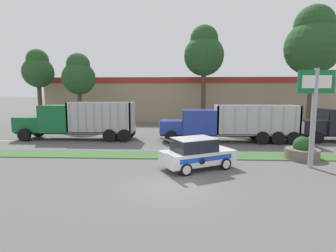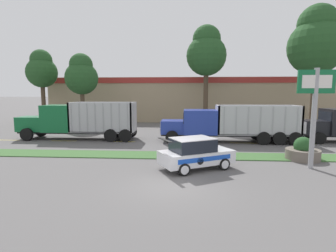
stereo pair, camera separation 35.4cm
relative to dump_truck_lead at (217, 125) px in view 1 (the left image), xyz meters
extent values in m
plane|color=#5B5959|center=(-3.52, -11.64, -1.52)|extent=(600.00, 600.00, 0.00)
cube|color=#3D6633|center=(-3.52, -5.61, -1.49)|extent=(120.00, 2.14, 0.06)
cube|color=yellow|center=(-19.34, -0.54, -1.52)|extent=(2.40, 0.14, 0.01)
cube|color=yellow|center=(-13.94, -0.54, -1.52)|extent=(2.40, 0.14, 0.01)
cube|color=yellow|center=(-8.54, -0.54, -1.52)|extent=(2.40, 0.14, 0.01)
cube|color=yellow|center=(-3.14, -0.54, -1.52)|extent=(2.40, 0.14, 0.01)
cube|color=yellow|center=(2.26, -0.54, -1.52)|extent=(2.40, 0.14, 0.01)
cube|color=yellow|center=(7.66, -0.54, -1.52)|extent=(2.40, 0.14, 0.01)
cube|color=black|center=(0.93, 0.00, -0.88)|extent=(11.91, 1.36, 0.18)
cube|color=#23389E|center=(-4.02, 0.00, -0.21)|extent=(2.01, 2.03, 1.16)
cube|color=#B7B7BC|center=(-5.06, 0.00, -0.21)|extent=(0.06, 1.73, 0.98)
cube|color=#23389E|center=(-1.58, 0.00, 0.27)|extent=(2.89, 2.48, 2.11)
cube|color=black|center=(-3.04, 0.00, 0.64)|extent=(0.04, 2.11, 0.95)
cylinder|color=silver|center=(-0.03, -0.80, 0.98)|extent=(0.14, 0.14, 1.42)
cube|color=#B7B7BC|center=(3.38, 0.00, -0.73)|extent=(7.02, 2.48, 0.12)
cube|color=#B7B7BC|center=(-0.05, 0.00, 0.51)|extent=(0.16, 2.48, 2.47)
cube|color=#B7B7BC|center=(6.81, 0.00, 0.51)|extent=(0.16, 2.48, 2.47)
cube|color=#B7B7BC|center=(3.38, -1.16, 0.51)|extent=(7.02, 0.16, 2.47)
cube|color=#B7B7BC|center=(3.38, 1.16, 0.51)|extent=(7.02, 0.16, 2.47)
cube|color=#A3A3A8|center=(0.37, -1.26, 0.51)|extent=(0.10, 0.04, 2.35)
cube|color=#A3A3A8|center=(1.37, -1.26, 0.51)|extent=(0.10, 0.04, 2.35)
cube|color=#A3A3A8|center=(2.37, -1.26, 0.51)|extent=(0.10, 0.04, 2.35)
cube|color=#A3A3A8|center=(3.38, -1.26, 0.51)|extent=(0.10, 0.04, 2.35)
cube|color=#A3A3A8|center=(4.38, -1.26, 0.51)|extent=(0.10, 0.04, 2.35)
cube|color=#A3A3A8|center=(5.38, -1.26, 0.51)|extent=(0.10, 0.04, 2.35)
cube|color=#A3A3A8|center=(6.39, -1.26, 0.51)|extent=(0.10, 0.04, 2.35)
cylinder|color=black|center=(-4.02, -1.22, -0.97)|extent=(1.11, 0.30, 1.11)
cylinder|color=black|center=(-4.02, 1.22, -0.97)|extent=(1.11, 0.30, 1.11)
cylinder|color=black|center=(6.29, -1.22, -0.97)|extent=(1.11, 0.30, 1.11)
cylinder|color=black|center=(6.29, 1.22, -0.97)|extent=(1.11, 0.30, 1.11)
cylinder|color=black|center=(4.99, -1.22, -0.97)|extent=(1.11, 0.30, 1.11)
cylinder|color=black|center=(4.99, 1.22, -0.97)|extent=(1.11, 0.30, 1.11)
cylinder|color=black|center=(3.70, -1.22, -0.97)|extent=(1.11, 0.30, 1.11)
cylinder|color=black|center=(3.70, 1.22, -0.97)|extent=(1.11, 0.30, 1.11)
cube|color=black|center=(8.58, 0.70, -0.22)|extent=(1.92, 2.12, 1.24)
cube|color=#B7B7BC|center=(7.59, 0.70, -0.22)|extent=(0.06, 1.81, 1.06)
cube|color=black|center=(9.52, 0.70, 0.68)|extent=(0.04, 2.19, 1.02)
cylinder|color=black|center=(8.58, -0.57, -1.02)|extent=(1.01, 0.30, 1.01)
cylinder|color=black|center=(8.58, 1.97, -1.02)|extent=(1.01, 0.30, 1.01)
cube|color=black|center=(-13.11, 0.48, -0.86)|extent=(11.00, 1.35, 0.18)
cube|color=#146033|center=(-17.34, 0.48, -0.09)|extent=(2.54, 2.01, 1.35)
cube|color=#B7B7BC|center=(-18.64, 0.48, -0.09)|extent=(0.06, 1.71, 1.15)
cube|color=#146033|center=(-14.74, 0.48, 0.46)|extent=(2.64, 2.45, 2.46)
cube|color=black|center=(-16.08, 0.48, 0.89)|extent=(0.04, 2.08, 1.11)
cylinder|color=silver|center=(-13.32, -0.32, 1.08)|extent=(0.14, 0.14, 1.24)
cube|color=#ADADB2|center=(-10.52, 0.48, -0.71)|extent=(5.81, 2.45, 0.12)
cube|color=#ADADB2|center=(-13.34, 0.48, 0.63)|extent=(0.16, 2.45, 2.68)
cube|color=#ADADB2|center=(-7.69, 0.48, 0.63)|extent=(0.16, 2.45, 2.68)
cube|color=#ADADB2|center=(-10.52, -0.67, 0.63)|extent=(5.81, 0.16, 2.68)
cube|color=#ADADB2|center=(-10.52, 1.62, 0.63)|extent=(5.81, 0.16, 2.68)
cube|color=#99999E|center=(-13.06, -0.77, 0.63)|extent=(0.10, 0.04, 2.55)
cube|color=#99999E|center=(-12.33, -0.77, 0.63)|extent=(0.10, 0.04, 2.55)
cube|color=#99999E|center=(-11.60, -0.77, 0.63)|extent=(0.10, 0.04, 2.55)
cube|color=#99999E|center=(-10.88, -0.77, 0.63)|extent=(0.10, 0.04, 2.55)
cube|color=#99999E|center=(-10.15, -0.77, 0.63)|extent=(0.10, 0.04, 2.55)
cube|color=#99999E|center=(-9.43, -0.77, 0.63)|extent=(0.10, 0.04, 2.55)
cube|color=#99999E|center=(-8.70, -0.77, 0.63)|extent=(0.10, 0.04, 2.55)
cube|color=#99999E|center=(-7.97, -0.77, 0.63)|extent=(0.10, 0.04, 2.55)
cylinder|color=black|center=(-17.34, -0.73, -0.95)|extent=(1.15, 0.30, 1.15)
cylinder|color=black|center=(-17.34, 1.68, -0.95)|extent=(1.15, 0.30, 1.15)
cylinder|color=black|center=(-8.21, -0.73, -0.95)|extent=(1.15, 0.30, 1.15)
cylinder|color=black|center=(-8.21, 1.68, -0.95)|extent=(1.15, 0.30, 1.15)
cylinder|color=black|center=(-9.54, -0.73, -0.95)|extent=(1.15, 0.30, 1.15)
cylinder|color=black|center=(-9.54, 1.68, -0.95)|extent=(1.15, 0.30, 1.15)
cube|color=white|center=(-2.24, -8.64, -0.82)|extent=(4.55, 3.64, 0.72)
cube|color=black|center=(-2.46, -8.76, -0.11)|extent=(2.80, 2.55, 0.70)
cube|color=white|center=(-2.46, -8.76, 0.26)|extent=(2.80, 2.55, 0.04)
cube|color=black|center=(-3.97, -9.58, 0.30)|extent=(0.90, 1.43, 0.03)
cube|color=blue|center=(-1.78, -9.49, -0.75)|extent=(2.92, 1.59, 0.25)
cylinder|color=black|center=(-2.06, -9.63, -0.82)|extent=(0.35, 0.20, 0.40)
cylinder|color=black|center=(-0.68, -8.83, -1.18)|extent=(0.69, 0.50, 0.68)
cylinder|color=silver|center=(-0.63, -8.92, -1.18)|extent=(0.42, 0.24, 0.47)
cylinder|color=black|center=(-1.54, -7.23, -1.18)|extent=(0.69, 0.50, 0.68)
cylinder|color=silver|center=(-1.59, -7.14, -1.18)|extent=(0.42, 0.24, 0.47)
cylinder|color=black|center=(-2.94, -10.05, -1.18)|extent=(0.69, 0.50, 0.68)
cylinder|color=silver|center=(-2.89, -10.15, -1.18)|extent=(0.42, 0.24, 0.47)
cylinder|color=black|center=(-3.80, -8.45, -1.18)|extent=(0.69, 0.50, 0.68)
cylinder|color=silver|center=(-3.85, -8.36, -1.18)|extent=(0.42, 0.24, 0.47)
cylinder|color=#9E9EA3|center=(4.37, -8.13, 1.33)|extent=(0.28, 0.28, 5.71)
cube|color=#146638|center=(4.37, -8.13, 3.43)|extent=(2.01, 0.16, 1.31)
cube|color=white|center=(4.37, -8.22, 3.43)|extent=(1.61, 0.02, 0.72)
cylinder|color=#6B6056|center=(4.78, -6.14, -1.18)|extent=(2.12, 2.12, 0.69)
sphere|color=#234C23|center=(4.78, -6.14, -0.60)|extent=(1.17, 1.17, 1.17)
cube|color=#9E896B|center=(-2.33, 21.00, 1.80)|extent=(42.55, 12.00, 6.65)
cube|color=maroon|center=(-2.33, 14.95, 4.67)|extent=(40.42, 0.10, 0.80)
cylinder|color=#473828|center=(-22.67, 12.01, 1.49)|extent=(0.56, 0.56, 6.03)
sphere|color=#234C23|center=(-22.67, 12.01, 5.64)|extent=(4.14, 4.14, 4.14)
sphere|color=#234C23|center=(-22.67, 12.01, 7.29)|extent=(2.89, 2.89, 2.89)
cylinder|color=#473828|center=(-0.20, 12.07, 2.36)|extent=(0.62, 0.62, 7.77)
sphere|color=#234C23|center=(-0.20, 12.07, 7.69)|extent=(5.24, 5.24, 5.24)
sphere|color=#234C23|center=(-0.20, 12.07, 9.78)|extent=(3.67, 3.67, 3.67)
cylinder|color=#473828|center=(-16.39, 10.25, 1.02)|extent=(0.53, 0.53, 5.09)
sphere|color=#234C23|center=(-16.39, 10.25, 4.73)|extent=(4.23, 4.23, 4.23)
sphere|color=#234C23|center=(-16.39, 10.25, 6.43)|extent=(2.96, 2.96, 2.96)
cylinder|color=#473828|center=(11.67, 7.83, 2.37)|extent=(0.50, 0.50, 7.78)
sphere|color=#234C23|center=(11.67, 7.83, 7.95)|extent=(6.15, 6.15, 6.15)
sphere|color=#234C23|center=(11.67, 7.83, 10.41)|extent=(4.31, 4.31, 4.31)
camera|label=1|loc=(-3.24, -23.42, 2.79)|focal=28.00mm
camera|label=2|loc=(-2.88, -23.40, 2.79)|focal=28.00mm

